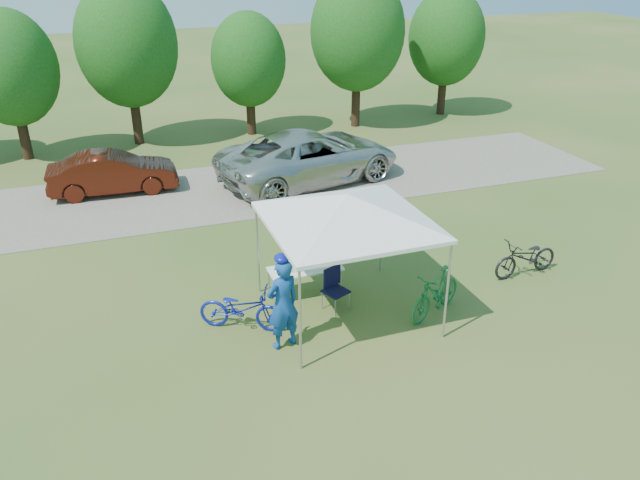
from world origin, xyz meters
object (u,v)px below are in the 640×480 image
at_px(cyclist, 283,304).
at_px(bike_dark, 526,258).
at_px(bike_green, 436,293).
at_px(folding_chair, 334,285).
at_px(cooler, 290,264).
at_px(sedan, 113,173).
at_px(bike_blue, 242,309).
at_px(folding_table, 305,270).
at_px(minivan, 310,156).

relative_size(cyclist, bike_dark, 1.09).
xyz_separation_m(cyclist, bike_green, (3.35, 0.02, -0.43)).
distance_m(folding_chair, cooler, 1.07).
bearing_deg(sedan, bike_blue, -164.98).
height_order(folding_table, minivan, minivan).
relative_size(folding_chair, sedan, 0.24).
distance_m(cyclist, bike_green, 3.37).
xyz_separation_m(minivan, sedan, (-6.12, 1.13, -0.20)).
bearing_deg(folding_chair, folding_table, 97.57).
distance_m(folding_chair, bike_dark, 4.79).
relative_size(bike_blue, bike_green, 1.03).
distance_m(folding_table, sedan, 8.81).
height_order(folding_table, cyclist, cyclist).
xyz_separation_m(folding_table, minivan, (2.47, 6.89, 0.24)).
height_order(cyclist, sedan, cyclist).
relative_size(folding_table, bike_blue, 0.92).
height_order(cooler, bike_dark, cooler).
bearing_deg(cyclist, folding_chair, -160.52).
height_order(minivan, sedan, minivan).
xyz_separation_m(bike_blue, bike_green, (3.97, -0.85, 0.05)).
bearing_deg(folding_table, bike_dark, -9.85).
xyz_separation_m(folding_chair, sedan, (-4.06, 8.72, 0.12)).
height_order(cooler, cyclist, cyclist).
bearing_deg(folding_table, cooler, -180.00).
bearing_deg(minivan, bike_blue, 137.93).
xyz_separation_m(cooler, bike_green, (2.66, -1.71, -0.31)).
distance_m(minivan, sedan, 6.23).
height_order(cyclist, bike_dark, cyclist).
height_order(folding_chair, bike_dark, folding_chair).
xyz_separation_m(folding_table, cooler, (-0.35, -0.00, 0.20)).
xyz_separation_m(folding_table, bike_blue, (-1.65, -0.85, -0.16)).
xyz_separation_m(bike_dark, minivan, (-2.72, 7.79, 0.41)).
bearing_deg(bike_blue, minivan, 0.75).
xyz_separation_m(cyclist, bike_blue, (-0.62, 0.87, -0.48)).
bearing_deg(cooler, sedan, 112.38).
xyz_separation_m(cyclist, minivan, (3.50, 8.61, -0.08)).
bearing_deg(cyclist, sedan, -90.71).
relative_size(folding_chair, cyclist, 0.49).
bearing_deg(bike_green, cyclist, -117.14).
distance_m(bike_blue, bike_dark, 6.84).
distance_m(bike_green, sedan, 11.41).
height_order(folding_table, cooler, cooler).
distance_m(cyclist, bike_blue, 1.17).
xyz_separation_m(folding_chair, bike_blue, (-2.06, -0.15, -0.08)).
bearing_deg(bike_green, folding_table, -153.76).
distance_m(bike_blue, bike_green, 4.06).
distance_m(cooler, cyclist, 1.86).
relative_size(folding_table, bike_dark, 0.94).
height_order(folding_chair, minivan, minivan).
bearing_deg(bike_dark, bike_blue, -94.78).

